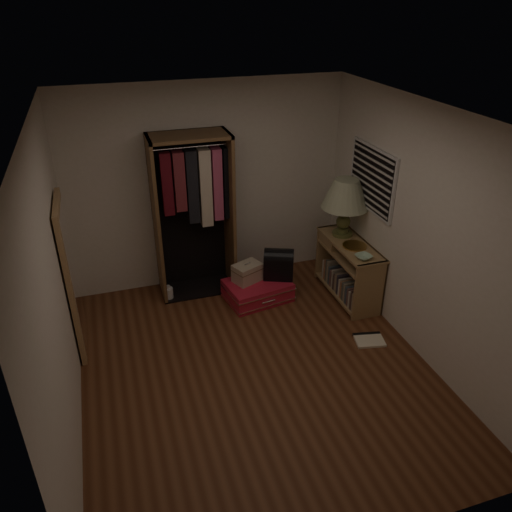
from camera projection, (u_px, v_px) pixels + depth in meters
name	position (u px, v px, depth m)	size (l,w,h in m)	color
ground	(257.00, 369.00, 5.21)	(4.00, 4.00, 0.00)	#572D18
room_walls	(263.00, 237.00, 4.55)	(3.52, 4.02, 2.60)	silver
console_bookshelf	(347.00, 267.00, 6.30)	(0.42, 1.12, 0.75)	#9A774A
open_wardrobe	(196.00, 201.00, 6.06)	(0.99, 0.50, 2.05)	brown
floor_mirror	(71.00, 278.00, 5.18)	(0.06, 0.80, 1.70)	tan
pink_suitcase	(258.00, 290.00, 6.32)	(0.88, 0.70, 0.24)	red
train_case	(247.00, 272.00, 6.24)	(0.41, 0.36, 0.25)	tan
black_bag	(279.00, 263.00, 6.28)	(0.43, 0.36, 0.40)	black
table_lamp	(346.00, 195.00, 6.05)	(0.77, 0.77, 0.74)	#51572A
brass_tray	(355.00, 246.00, 6.02)	(0.38, 0.38, 0.02)	#AD8542
ceramic_bowl	(364.00, 257.00, 5.74)	(0.18, 0.18, 0.05)	#AED1B1
white_jug	(169.00, 293.00, 6.33)	(0.12, 0.12, 0.20)	silver
floor_book	(369.00, 339.00, 5.62)	(0.37, 0.32, 0.03)	#F5EBCE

